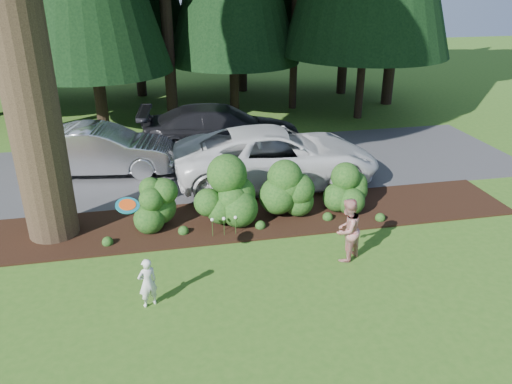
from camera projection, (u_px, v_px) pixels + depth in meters
The scene contains 11 objects.
ground at pixel (254, 288), 10.81m from camera, with size 80.00×80.00×0.00m, color #33601B.
mulch_bed at pixel (231, 220), 13.71m from camera, with size 16.00×2.50×0.05m, color black.
driveway at pixel (212, 166), 17.52m from camera, with size 22.00×6.00×0.03m, color #38383A.
shrub_row at pixel (259, 193), 13.43m from camera, with size 6.53×1.60×1.61m.
lily_cluster at pixel (224, 219), 12.70m from camera, with size 0.69×0.09×0.57m.
car_silver_wagon at pixel (102, 150), 16.61m from camera, with size 1.71×4.91×1.62m, color #B4B4B9.
car_white_suv at pixel (277, 156), 15.81m from camera, with size 2.98×6.46×1.79m, color silver.
car_dark_suv at pixel (222, 129), 18.58m from camera, with size 2.44×6.01×1.74m, color black.
child at pixel (148, 283), 10.03m from camera, with size 0.40×0.26×1.09m, color silver.
adult at pixel (347, 230), 11.59m from camera, with size 0.76×0.59×1.55m, color #A31715.
frisbee at pixel (127, 205), 9.63m from camera, with size 0.48×0.45×0.22m.
Camera 1 is at (-1.80, -8.86, 6.28)m, focal length 35.00 mm.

